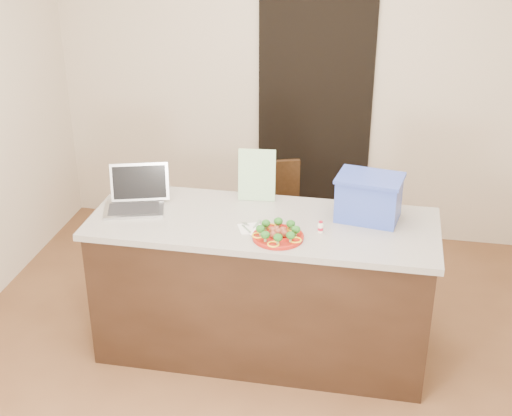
% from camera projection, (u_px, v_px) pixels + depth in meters
% --- Properties ---
extents(ground, '(4.00, 4.00, 0.00)m').
position_uv_depth(ground, '(255.00, 372.00, 4.38)').
color(ground, brown).
rests_on(ground, ground).
extents(room_shell, '(4.00, 4.00, 4.00)m').
position_uv_depth(room_shell, '(255.00, 121.00, 3.68)').
color(room_shell, white).
rests_on(room_shell, ground).
extents(doorway, '(0.90, 0.02, 2.00)m').
position_uv_depth(doorway, '(314.00, 117.00, 5.68)').
color(doorway, black).
rests_on(doorway, ground).
extents(island, '(2.06, 0.76, 0.92)m').
position_uv_depth(island, '(263.00, 287.00, 4.40)').
color(island, black).
rests_on(island, ground).
extents(plate, '(0.29, 0.29, 0.02)m').
position_uv_depth(plate, '(278.00, 236.00, 4.00)').
color(plate, maroon).
rests_on(plate, island).
extents(meatballs, '(0.12, 0.11, 0.04)m').
position_uv_depth(meatballs, '(278.00, 232.00, 4.00)').
color(meatballs, brown).
rests_on(meatballs, plate).
extents(broccoli, '(0.25, 0.25, 0.04)m').
position_uv_depth(broccoli, '(278.00, 229.00, 3.98)').
color(broccoli, '#164E14').
rests_on(broccoli, plate).
extents(pepper_rings, '(0.29, 0.28, 0.01)m').
position_uv_depth(pepper_rings, '(278.00, 235.00, 4.00)').
color(pepper_rings, '#F0AC19').
rests_on(pepper_rings, plate).
extents(napkin, '(0.17, 0.17, 0.01)m').
position_uv_depth(napkin, '(250.00, 228.00, 4.11)').
color(napkin, silver).
rests_on(napkin, island).
extents(fork, '(0.08, 0.13, 0.00)m').
position_uv_depth(fork, '(247.00, 227.00, 4.12)').
color(fork, '#ADADB1').
rests_on(fork, napkin).
extents(knife, '(0.03, 0.20, 0.01)m').
position_uv_depth(knife, '(255.00, 229.00, 4.09)').
color(knife, white).
rests_on(knife, napkin).
extents(yogurt_bottle, '(0.03, 0.03, 0.07)m').
position_uv_depth(yogurt_bottle, '(321.00, 228.00, 4.07)').
color(yogurt_bottle, white).
rests_on(yogurt_bottle, island).
extents(laptop, '(0.41, 0.38, 0.25)m').
position_uv_depth(laptop, '(137.00, 196.00, 4.36)').
color(laptop, '#A9AAAD').
rests_on(laptop, island).
extents(leaflet, '(0.23, 0.07, 0.33)m').
position_uv_depth(leaflet, '(257.00, 175.00, 4.41)').
color(leaflet, white).
rests_on(leaflet, island).
extents(blue_box, '(0.41, 0.33, 0.27)m').
position_uv_depth(blue_box, '(369.00, 197.00, 4.18)').
color(blue_box, '#3147B1').
rests_on(blue_box, island).
extents(chair, '(0.50, 0.51, 0.91)m').
position_uv_depth(chair, '(270.00, 216.00, 5.18)').
color(chair, '#341F0F').
rests_on(chair, ground).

